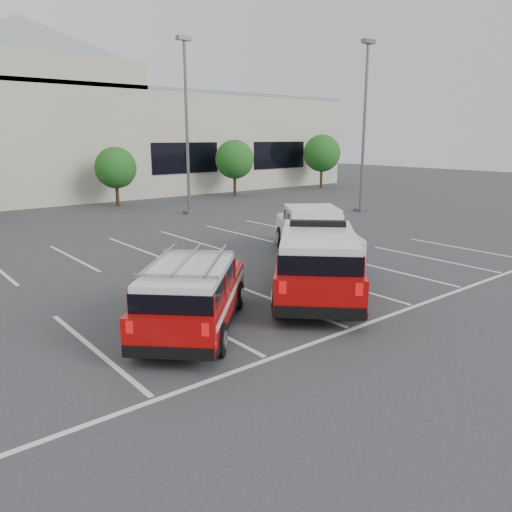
# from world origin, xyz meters

# --- Properties ---
(ground) EXTENTS (120.00, 120.00, 0.00)m
(ground) POSITION_xyz_m (0.00, 0.00, 0.00)
(ground) COLOR #2F2F31
(ground) RESTS_ON ground
(stall_markings) EXTENTS (23.00, 15.00, 0.01)m
(stall_markings) POSITION_xyz_m (0.00, 4.50, 0.01)
(stall_markings) COLOR silver
(stall_markings) RESTS_ON ground
(tree_mid_right) EXTENTS (2.77, 2.77, 3.99)m
(tree_mid_right) POSITION_xyz_m (5.09, 22.05, 2.50)
(tree_mid_right) COLOR #3F2B19
(tree_mid_right) RESTS_ON ground
(tree_right) EXTENTS (3.07, 3.07, 4.42)m
(tree_right) POSITION_xyz_m (15.09, 22.05, 2.77)
(tree_right) COLOR #3F2B19
(tree_right) RESTS_ON ground
(tree_far_right) EXTENTS (3.37, 3.37, 4.85)m
(tree_far_right) POSITION_xyz_m (25.09, 22.05, 3.04)
(tree_far_right) COLOR #3F2B19
(tree_far_right) RESTS_ON ground
(light_pole_mid) EXTENTS (0.90, 0.60, 10.24)m
(light_pole_mid) POSITION_xyz_m (7.00, 16.00, 5.19)
(light_pole_mid) COLOR #59595E
(light_pole_mid) RESTS_ON ground
(light_pole_right) EXTENTS (0.90, 0.60, 10.24)m
(light_pole_right) POSITION_xyz_m (16.00, 10.00, 5.19)
(light_pole_right) COLOR #59595E
(light_pole_right) RESTS_ON ground
(fire_chief_suv) EXTENTS (5.96, 6.01, 2.18)m
(fire_chief_suv) POSITION_xyz_m (1.30, -0.38, 0.89)
(fire_chief_suv) COLOR #A30807
(fire_chief_suv) RESTS_ON ground
(white_pickup) EXTENTS (5.41, 6.48, 1.95)m
(white_pickup) POSITION_xyz_m (4.58, 2.97, 0.78)
(white_pickup) COLOR silver
(white_pickup) RESTS_ON ground
(ladder_suv) EXTENTS (4.77, 4.82, 1.92)m
(ladder_suv) POSITION_xyz_m (-3.04, -0.39, 0.77)
(ladder_suv) COLOR #A30807
(ladder_suv) RESTS_ON ground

